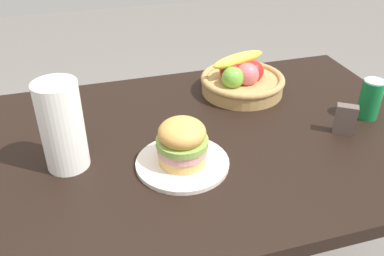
% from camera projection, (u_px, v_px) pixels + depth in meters
% --- Properties ---
extents(dining_table, '(1.40, 0.90, 0.75)m').
position_uv_depth(dining_table, '(199.00, 166.00, 1.27)').
color(dining_table, black).
rests_on(dining_table, ground_plane).
extents(plate, '(0.25, 0.25, 0.01)m').
position_uv_depth(plate, '(182.00, 163.00, 1.11)').
color(plate, silver).
rests_on(plate, dining_table).
extents(sandwich, '(0.14, 0.14, 0.13)m').
position_uv_depth(sandwich, '(182.00, 142.00, 1.07)').
color(sandwich, '#DBAD60').
rests_on(sandwich, plate).
extents(soda_can, '(0.07, 0.07, 0.13)m').
position_uv_depth(soda_can, '(370.00, 99.00, 1.29)').
color(soda_can, '#147238').
rests_on(soda_can, dining_table).
extents(fruit_basket, '(0.29, 0.29, 0.13)m').
position_uv_depth(fruit_basket, '(242.00, 79.00, 1.44)').
color(fruit_basket, tan).
rests_on(fruit_basket, dining_table).
extents(paper_towel_roll, '(0.11, 0.11, 0.24)m').
position_uv_depth(paper_towel_roll, '(62.00, 126.00, 1.05)').
color(paper_towel_roll, white).
rests_on(paper_towel_roll, dining_table).
extents(napkin_holder, '(0.07, 0.06, 0.09)m').
position_uv_depth(napkin_holder, '(345.00, 119.00, 1.22)').
color(napkin_holder, '#594C47').
rests_on(napkin_holder, dining_table).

